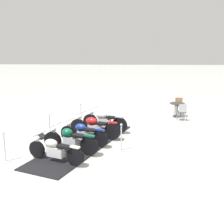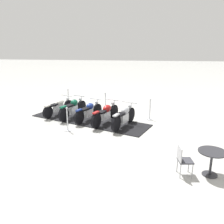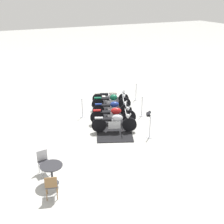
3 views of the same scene
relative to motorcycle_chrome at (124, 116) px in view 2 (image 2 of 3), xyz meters
name	(u,v)px [view 2 (image 2 of 3)]	position (x,y,z in m)	size (l,w,h in m)	color
ground_plane	(89,120)	(0.70, 1.80, -0.51)	(80.00, 80.00, 0.00)	silver
display_platform	(89,120)	(0.70, 1.80, -0.49)	(6.05, 1.69, 0.04)	black
motorcycle_chrome	(124,116)	(0.00, 0.00, 0.00)	(2.06, 1.05, 1.03)	black
motorcycle_maroon	(106,113)	(0.37, 0.89, -0.01)	(2.22, 1.09, 1.02)	black
motorcycle_navy	(89,111)	(0.73, 1.78, -0.02)	(2.00, 1.05, 0.96)	black
motorcycle_forest	(73,108)	(1.08, 2.68, -0.01)	(2.15, 0.98, 1.01)	black
motorcycle_cream	(59,106)	(1.45, 3.57, -0.05)	(2.06, 1.08, 0.91)	black
stanchion_right_rear	(69,101)	(3.16, 3.57, -0.15)	(0.31, 0.31, 1.07)	silver
stanchion_right_mid	(105,106)	(2.20, 1.19, -0.14)	(0.32, 0.32, 1.13)	silver
stanchion_left_mid	(68,123)	(-0.80, 2.40, -0.15)	(0.31, 0.31, 1.07)	silver
stanchion_right_front	(150,112)	(1.23, -1.20, -0.14)	(0.30, 0.30, 1.07)	silver
info_placard	(108,109)	(2.59, 1.10, -0.44)	(0.36, 0.43, 0.22)	#333338
cafe_table	(212,157)	(-3.80, -2.80, 0.06)	(0.80, 0.80, 0.76)	#2D2D33
cafe_chair_near_table	(183,159)	(-3.91, -1.98, 0.01)	(0.45, 0.45, 0.90)	#B7B7BC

